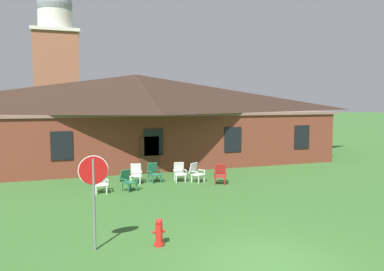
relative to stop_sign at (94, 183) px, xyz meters
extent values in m
plane|color=#336028|center=(4.04, -2.36, -1.87)|extent=(200.00, 200.00, 0.00)
cube|color=brown|center=(4.04, 15.28, -0.27)|extent=(24.43, 10.00, 3.20)
cube|color=#835E55|center=(4.04, 15.28, 1.41)|extent=(24.92, 10.20, 0.16)
pyramid|color=black|center=(4.04, 15.28, 2.74)|extent=(25.41, 10.40, 2.50)
cube|color=black|center=(-0.85, 10.25, -0.11)|extent=(1.10, 0.06, 1.50)
cube|color=black|center=(4.04, 10.25, -0.11)|extent=(1.10, 0.06, 1.50)
cube|color=black|center=(8.93, 10.25, -0.11)|extent=(1.10, 0.06, 1.50)
cube|color=black|center=(13.81, 10.25, -0.11)|extent=(1.10, 0.06, 1.50)
cube|color=#422819|center=(3.80, 10.25, -0.82)|extent=(1.10, 0.06, 2.10)
cube|color=#93563D|center=(-1.28, 36.52, 3.99)|extent=(4.80, 4.80, 11.72)
cube|color=silver|center=(-1.28, 36.52, 10.03)|extent=(5.18, 5.18, 0.36)
cylinder|color=silver|center=(-1.28, 36.52, 11.31)|extent=(3.80, 3.80, 2.20)
sphere|color=gray|center=(-1.28, 36.52, 13.09)|extent=(3.88, 3.88, 3.88)
cylinder|color=slate|center=(0.00, 0.00, -0.60)|extent=(0.07, 0.07, 2.54)
cylinder|color=white|center=(0.00, 0.01, 0.35)|extent=(0.81, 0.04, 0.81)
cylinder|color=#B71414|center=(0.00, -0.01, 0.35)|extent=(0.76, 0.04, 0.76)
cube|color=silver|center=(0.99, 6.27, -1.69)|extent=(0.05, 0.05, 0.36)
cube|color=silver|center=(0.53, 6.27, -1.69)|extent=(0.05, 0.05, 0.36)
cube|color=silver|center=(0.98, 6.71, -1.69)|extent=(0.05, 0.05, 0.36)
cube|color=silver|center=(0.53, 6.71, -1.69)|extent=(0.05, 0.05, 0.36)
cube|color=silver|center=(0.76, 6.49, -1.48)|extent=(0.54, 0.52, 0.05)
cube|color=silver|center=(0.75, 6.80, -1.18)|extent=(0.51, 0.19, 0.54)
cube|color=silver|center=(1.05, 6.47, -1.29)|extent=(0.06, 0.47, 0.03)
cube|color=silver|center=(1.05, 6.31, -1.40)|extent=(0.04, 0.04, 0.22)
cube|color=silver|center=(0.47, 6.47, -1.29)|extent=(0.06, 0.47, 0.03)
cube|color=silver|center=(0.47, 6.30, -1.40)|extent=(0.04, 0.04, 0.22)
cube|color=#28704C|center=(2.33, 6.38, -1.69)|extent=(0.07, 0.07, 0.36)
cube|color=#28704C|center=(1.93, 6.16, -1.69)|extent=(0.07, 0.07, 0.36)
cube|color=#28704C|center=(2.12, 6.77, -1.69)|extent=(0.07, 0.07, 0.36)
cube|color=#28704C|center=(1.72, 6.55, -1.69)|extent=(0.07, 0.07, 0.36)
cube|color=#28704C|center=(2.02, 6.47, -1.48)|extent=(0.72, 0.71, 0.05)
cube|color=#28704C|center=(1.87, 6.74, -1.18)|extent=(0.54, 0.41, 0.54)
cube|color=#28704C|center=(2.29, 6.59, -1.29)|extent=(0.28, 0.44, 0.03)
cube|color=#28704C|center=(2.36, 6.45, -1.40)|extent=(0.05, 0.05, 0.22)
cube|color=#28704C|center=(1.78, 6.31, -1.29)|extent=(0.28, 0.44, 0.03)
cube|color=#28704C|center=(1.85, 6.17, -1.40)|extent=(0.05, 0.05, 0.22)
cube|color=white|center=(2.74, 7.66, -1.69)|extent=(0.06, 0.06, 0.36)
cube|color=white|center=(2.29, 7.77, -1.69)|extent=(0.06, 0.06, 0.36)
cube|color=white|center=(2.85, 8.09, -1.69)|extent=(0.06, 0.06, 0.36)
cube|color=white|center=(2.40, 8.20, -1.69)|extent=(0.06, 0.06, 0.36)
cube|color=white|center=(2.57, 7.93, -1.48)|extent=(0.65, 0.64, 0.05)
cube|color=white|center=(2.65, 8.23, -1.18)|extent=(0.54, 0.31, 0.54)
cube|color=white|center=(2.85, 7.84, -1.29)|extent=(0.17, 0.47, 0.03)
cube|color=white|center=(2.81, 7.68, -1.40)|extent=(0.05, 0.05, 0.22)
cube|color=white|center=(2.29, 7.98, -1.29)|extent=(0.17, 0.47, 0.03)
cube|color=white|center=(2.25, 7.83, -1.40)|extent=(0.05, 0.05, 0.22)
cube|color=#28704C|center=(3.82, 7.75, -1.69)|extent=(0.06, 0.06, 0.36)
cube|color=#28704C|center=(3.37, 7.64, -1.69)|extent=(0.06, 0.06, 0.36)
cube|color=#28704C|center=(3.71, 8.18, -1.69)|extent=(0.06, 0.06, 0.36)
cube|color=#28704C|center=(3.27, 8.07, -1.69)|extent=(0.06, 0.06, 0.36)
cube|color=#28704C|center=(3.54, 7.91, -1.48)|extent=(0.65, 0.63, 0.05)
cube|color=#28704C|center=(3.47, 8.21, -1.18)|extent=(0.54, 0.31, 0.54)
cube|color=#28704C|center=(3.83, 7.96, -1.29)|extent=(0.17, 0.47, 0.03)
cube|color=#28704C|center=(3.86, 7.80, -1.40)|extent=(0.05, 0.05, 0.22)
cube|color=#28704C|center=(3.26, 7.82, -1.29)|extent=(0.17, 0.47, 0.03)
cube|color=#28704C|center=(3.30, 7.66, -1.40)|extent=(0.05, 0.05, 0.22)
cube|color=silver|center=(4.99, 7.39, -1.69)|extent=(0.05, 0.05, 0.36)
cube|color=silver|center=(4.53, 7.44, -1.69)|extent=(0.05, 0.05, 0.36)
cube|color=silver|center=(5.03, 7.83, -1.69)|extent=(0.05, 0.05, 0.36)
cube|color=silver|center=(4.57, 7.88, -1.69)|extent=(0.05, 0.05, 0.36)
cube|color=silver|center=(4.78, 7.63, -1.48)|extent=(0.59, 0.57, 0.05)
cube|color=silver|center=(4.81, 7.94, -1.18)|extent=(0.53, 0.24, 0.54)
cube|color=silver|center=(5.07, 7.59, -1.29)|extent=(0.11, 0.47, 0.03)
cube|color=silver|center=(5.05, 7.42, -1.40)|extent=(0.04, 0.04, 0.22)
cube|color=silver|center=(4.49, 7.64, -1.29)|extent=(0.11, 0.47, 0.03)
cube|color=silver|center=(4.47, 7.48, -1.40)|extent=(0.04, 0.04, 0.22)
cube|color=silver|center=(5.93, 7.18, -1.69)|extent=(0.07, 0.07, 0.36)
cube|color=silver|center=(5.54, 6.93, -1.69)|extent=(0.07, 0.07, 0.36)
cube|color=silver|center=(5.69, 7.55, -1.69)|extent=(0.07, 0.07, 0.36)
cube|color=silver|center=(5.30, 7.30, -1.69)|extent=(0.07, 0.07, 0.36)
cube|color=silver|center=(5.61, 7.24, -1.48)|extent=(0.74, 0.73, 0.05)
cube|color=silver|center=(5.44, 7.50, -1.18)|extent=(0.53, 0.44, 0.54)
cube|color=silver|center=(5.87, 7.38, -1.29)|extent=(0.30, 0.43, 0.03)
cube|color=silver|center=(5.96, 7.24, -1.40)|extent=(0.06, 0.06, 0.22)
cube|color=silver|center=(5.38, 7.07, -1.29)|extent=(0.30, 0.43, 0.03)
cube|color=silver|center=(5.47, 6.93, -1.40)|extent=(0.06, 0.06, 0.22)
cube|color=maroon|center=(6.60, 6.17, -1.69)|extent=(0.07, 0.07, 0.36)
cube|color=maroon|center=(6.18, 6.36, -1.69)|extent=(0.07, 0.07, 0.36)
cube|color=maroon|center=(6.79, 6.57, -1.69)|extent=(0.07, 0.07, 0.36)
cube|color=maroon|center=(6.37, 6.76, -1.69)|extent=(0.07, 0.07, 0.36)
cube|color=maroon|center=(6.49, 6.46, -1.48)|extent=(0.71, 0.70, 0.05)
cube|color=maroon|center=(6.62, 6.75, -1.18)|extent=(0.55, 0.39, 0.54)
cube|color=maroon|center=(6.74, 6.32, -1.29)|extent=(0.25, 0.45, 0.03)
cube|color=maroon|center=(6.67, 6.18, -1.40)|extent=(0.05, 0.05, 0.22)
cube|color=maroon|center=(6.21, 6.57, -1.29)|extent=(0.25, 0.45, 0.03)
cube|color=maroon|center=(6.15, 6.42, -1.40)|extent=(0.05, 0.05, 0.22)
cylinder|color=red|center=(1.74, -0.28, -1.83)|extent=(0.28, 0.28, 0.08)
cylinder|color=red|center=(1.74, -0.28, -1.51)|extent=(0.20, 0.20, 0.55)
sphere|color=red|center=(1.74, -0.28, -1.18)|extent=(0.20, 0.20, 0.20)
cylinder|color=red|center=(1.61, -0.28, -1.46)|extent=(0.10, 0.08, 0.08)
cylinder|color=red|center=(1.87, -0.28, -1.46)|extent=(0.10, 0.08, 0.08)
camera|label=1|loc=(-0.72, -10.35, 2.22)|focal=35.29mm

